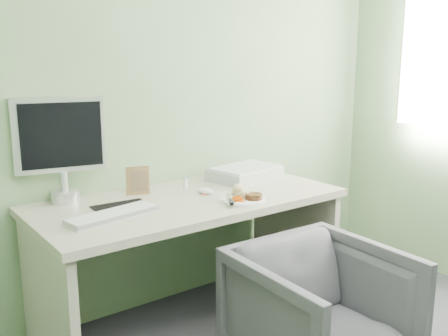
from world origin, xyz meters
TOP-DOWN VIEW (x-y plane):
  - wall_back at (0.00, 2.00)m, footprint 3.50×0.00m
  - desk at (0.00, 1.62)m, footprint 1.60×0.75m
  - plate at (0.18, 1.40)m, footprint 0.22×0.22m
  - steak at (0.22, 1.37)m, footprint 0.11×0.11m
  - potato_pile at (0.20, 1.46)m, footprint 0.11×0.08m
  - carrot_heap at (0.13, 1.39)m, footprint 0.06×0.06m
  - steak_knife at (0.09, 1.39)m, footprint 0.12×0.18m
  - mousepad at (-0.36, 1.65)m, footprint 0.28×0.25m
  - keyboard at (-0.46, 1.54)m, footprint 0.45×0.20m
  - computer_mouse at (0.10, 1.63)m, footprint 0.08×0.11m
  - photo_frame at (-0.19, 1.84)m, footprint 0.12×0.06m
  - eyedrop_bottle at (0.08, 1.79)m, footprint 0.03×0.03m
  - scanner at (0.50, 1.78)m, footprint 0.46×0.34m
  - monitor at (-0.55, 1.94)m, footprint 0.44×0.15m
  - desk_chair at (0.20, 0.87)m, footprint 0.70×0.72m

SIDE VIEW (x-z plane):
  - desk_chair at x=0.20m, z-range 0.00..0.63m
  - desk at x=0.00m, z-range 0.18..0.91m
  - mousepad at x=-0.36m, z-range 0.73..0.73m
  - plate at x=0.18m, z-range 0.73..0.74m
  - keyboard at x=-0.46m, z-range 0.74..0.76m
  - computer_mouse at x=0.10m, z-range 0.73..0.76m
  - steak_knife at x=0.09m, z-range 0.75..0.76m
  - steak at x=0.22m, z-range 0.74..0.77m
  - carrot_heap at x=0.13m, z-range 0.74..0.78m
  - scanner at x=0.50m, z-range 0.73..0.79m
  - eyedrop_bottle at x=0.08m, z-range 0.73..0.80m
  - potato_pile at x=0.20m, z-range 0.74..0.80m
  - photo_frame at x=-0.19m, z-range 0.73..0.88m
  - monitor at x=-0.55m, z-range 0.76..1.29m
  - wall_back at x=0.00m, z-range -0.40..3.10m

